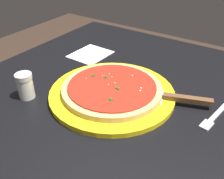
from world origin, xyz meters
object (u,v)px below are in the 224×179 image
(napkin_folded_right, at_px, (90,54))
(pizza_server, at_px, (172,98))
(serving_plate, at_px, (112,93))
(parmesan_shaker, at_px, (25,86))
(pizza, at_px, (112,88))
(fork, at_px, (218,113))

(napkin_folded_right, bearing_deg, pizza_server, -108.19)
(serving_plate, distance_m, parmesan_shaker, 0.24)
(serving_plate, distance_m, pizza, 0.02)
(pizza_server, relative_size, fork, 1.19)
(pizza_server, xyz_separation_m, napkin_folded_right, (0.12, 0.38, -0.02))
(pizza_server, bearing_deg, parmesan_shaker, 119.34)
(napkin_folded_right, relative_size, parmesan_shaker, 1.93)
(pizza_server, relative_size, parmesan_shaker, 3.00)
(pizza_server, bearing_deg, serving_plate, 110.14)
(napkin_folded_right, relative_size, fork, 0.76)
(serving_plate, xyz_separation_m, pizza_server, (0.06, -0.16, 0.01))
(pizza, xyz_separation_m, napkin_folded_right, (0.18, 0.22, -0.02))
(pizza_server, xyz_separation_m, parmesan_shaker, (-0.20, 0.35, 0.02))
(fork, bearing_deg, napkin_folded_right, 78.47)
(serving_plate, bearing_deg, napkin_folded_right, 50.44)
(serving_plate, relative_size, parmesan_shaker, 4.80)
(pizza_server, height_order, napkin_folded_right, pizza_server)
(pizza, bearing_deg, parmesan_shaker, 125.75)
(parmesan_shaker, bearing_deg, fork, -64.80)
(fork, bearing_deg, pizza_server, 101.08)
(serving_plate, height_order, pizza, pizza)
(pizza, bearing_deg, pizza_server, -69.86)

